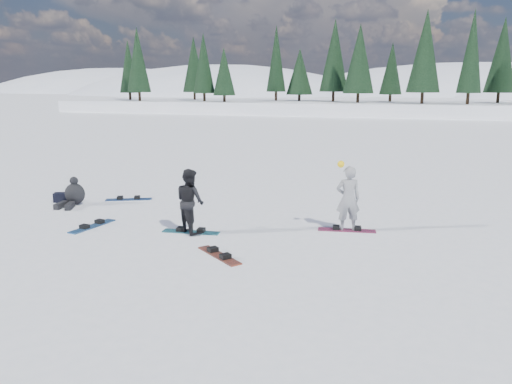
{
  "coord_description": "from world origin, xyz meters",
  "views": [
    {
      "loc": [
        2.97,
        -11.02,
        3.78
      ],
      "look_at": [
        -0.8,
        0.76,
        1.1
      ],
      "focal_mm": 35.0,
      "sensor_mm": 36.0,
      "label": 1
    }
  ],
  "objects_px": {
    "seated_rider": "(74,194)",
    "snowboard_loose_b": "(219,255)",
    "snowboarder_woman": "(348,198)",
    "snowboard_loose_c": "(129,199)",
    "gear_bag": "(61,197)",
    "snowboard_loose_a": "(92,226)",
    "snowboarder_man": "(190,201)"
  },
  "relations": [
    {
      "from": "snowboarder_man",
      "to": "gear_bag",
      "type": "bearing_deg",
      "value": 14.7
    },
    {
      "from": "snowboarder_man",
      "to": "snowboard_loose_b",
      "type": "height_order",
      "value": "snowboarder_man"
    },
    {
      "from": "seated_rider",
      "to": "snowboard_loose_b",
      "type": "bearing_deg",
      "value": -41.69
    },
    {
      "from": "snowboarder_woman",
      "to": "snowboarder_man",
      "type": "distance_m",
      "value": 4.09
    },
    {
      "from": "snowboarder_woman",
      "to": "snowboarder_man",
      "type": "height_order",
      "value": "snowboarder_woman"
    },
    {
      "from": "snowboarder_man",
      "to": "snowboard_loose_b",
      "type": "xyz_separation_m",
      "value": [
        1.38,
        -1.47,
        -0.83
      ]
    },
    {
      "from": "gear_bag",
      "to": "snowboard_loose_c",
      "type": "height_order",
      "value": "gear_bag"
    },
    {
      "from": "snowboard_loose_a",
      "to": "snowboard_loose_b",
      "type": "xyz_separation_m",
      "value": [
        4.15,
        -1.15,
        0.0
      ]
    },
    {
      "from": "gear_bag",
      "to": "snowboard_loose_b",
      "type": "height_order",
      "value": "gear_bag"
    },
    {
      "from": "gear_bag",
      "to": "seated_rider",
      "type": "bearing_deg",
      "value": -20.28
    },
    {
      "from": "seated_rider",
      "to": "snowboard_loose_b",
      "type": "xyz_separation_m",
      "value": [
        6.21,
        -3.09,
        -0.34
      ]
    },
    {
      "from": "seated_rider",
      "to": "snowboard_loose_b",
      "type": "height_order",
      "value": "seated_rider"
    },
    {
      "from": "gear_bag",
      "to": "snowboard_loose_b",
      "type": "xyz_separation_m",
      "value": [
        6.91,
        -3.35,
        -0.14
      ]
    },
    {
      "from": "snowboarder_woman",
      "to": "gear_bag",
      "type": "distance_m",
      "value": 9.42
    },
    {
      "from": "snowboarder_woman",
      "to": "snowboard_loose_b",
      "type": "height_order",
      "value": "snowboarder_woman"
    },
    {
      "from": "gear_bag",
      "to": "snowboard_loose_b",
      "type": "distance_m",
      "value": 7.68
    },
    {
      "from": "snowboard_loose_c",
      "to": "snowboard_loose_b",
      "type": "distance_m",
      "value": 6.54
    },
    {
      "from": "snowboard_loose_c",
      "to": "snowboarder_man",
      "type": "bearing_deg",
      "value": -61.81
    },
    {
      "from": "gear_bag",
      "to": "snowboarder_woman",
      "type": "bearing_deg",
      "value": -2.93
    },
    {
      "from": "snowboard_loose_b",
      "to": "gear_bag",
      "type": "bearing_deg",
      "value": -168.0
    },
    {
      "from": "seated_rider",
      "to": "gear_bag",
      "type": "relative_size",
      "value": 2.56
    },
    {
      "from": "seated_rider",
      "to": "snowboard_loose_b",
      "type": "relative_size",
      "value": 0.77
    },
    {
      "from": "snowboarder_man",
      "to": "seated_rider",
      "type": "xyz_separation_m",
      "value": [
        -4.83,
        1.62,
        -0.49
      ]
    },
    {
      "from": "snowboarder_woman",
      "to": "snowboard_loose_a",
      "type": "height_order",
      "value": "snowboarder_woman"
    },
    {
      "from": "snowboarder_woman",
      "to": "snowboard_loose_c",
      "type": "distance_m",
      "value": 7.6
    },
    {
      "from": "snowboarder_woman",
      "to": "seated_rider",
      "type": "xyz_separation_m",
      "value": [
        -8.68,
        0.22,
        -0.52
      ]
    },
    {
      "from": "gear_bag",
      "to": "snowboard_loose_a",
      "type": "bearing_deg",
      "value": -38.63
    },
    {
      "from": "gear_bag",
      "to": "snowboard_loose_a",
      "type": "distance_m",
      "value": 3.53
    },
    {
      "from": "seated_rider",
      "to": "snowboard_loose_a",
      "type": "relative_size",
      "value": 0.77
    },
    {
      "from": "snowboard_loose_a",
      "to": "snowboarder_man",
      "type": "bearing_deg",
      "value": -74.64
    },
    {
      "from": "snowboarder_man",
      "to": "snowboard_loose_c",
      "type": "distance_m",
      "value": 4.61
    },
    {
      "from": "snowboard_loose_c",
      "to": "snowboard_loose_a",
      "type": "relative_size",
      "value": 1.0
    }
  ]
}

